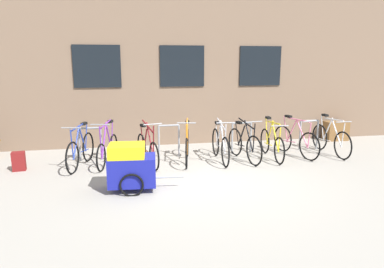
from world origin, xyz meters
TOP-DOWN VIEW (x-y plane):
  - ground_plane at (0.00, 0.00)m, footprint 42.00×42.00m
  - storefront_building at (0.00, 6.81)m, footprint 28.00×7.27m
  - bike_rack at (0.43, 1.90)m, footprint 6.58×0.05m
  - bicycle_maroon at (-1.17, 1.30)m, footprint 0.55×1.66m
  - bicycle_orange at (-0.18, 1.34)m, footprint 0.50×1.78m
  - bicycle_purple at (-2.12, 1.45)m, footprint 0.54×1.67m
  - bicycle_white at (3.77, 1.35)m, footprint 0.44×1.80m
  - bicycle_yellow at (2.04, 1.27)m, footprint 0.44×1.77m
  - bicycle_black at (1.27, 1.22)m, footprint 0.46×1.72m
  - bicycle_blue at (-2.74, 1.38)m, footprint 0.55×1.72m
  - bicycle_pink at (2.77, 1.39)m, footprint 0.57×1.73m
  - bicycle_silver at (0.66, 1.28)m, footprint 0.44×1.82m
  - bike_trailer at (-1.58, -0.41)m, footprint 1.47×0.73m
  - backpack at (-4.11, 1.31)m, footprint 0.31×0.24m
  - planter_box at (4.90, 2.85)m, footprint 0.70×0.44m

SIDE VIEW (x-z plane):
  - ground_plane at x=0.00m, z-range 0.00..0.00m
  - backpack at x=-4.11m, z-range 0.00..0.44m
  - planter_box at x=4.90m, z-range 0.00..0.60m
  - bicycle_maroon at x=-1.17m, z-range -0.17..0.93m
  - bicycle_purple at x=-2.12m, z-range -0.17..0.93m
  - bicycle_yellow at x=2.04m, z-range -0.14..0.90m
  - bicycle_black at x=1.27m, z-range -0.15..0.94m
  - bicycle_white at x=3.77m, z-range -0.13..0.93m
  - bicycle_pink at x=2.77m, z-range -0.13..0.93m
  - bicycle_silver at x=0.66m, z-range -0.14..0.94m
  - bicycle_orange at x=-0.18m, z-range -0.15..0.95m
  - bicycle_blue at x=-2.74m, z-range -0.13..0.93m
  - bike_trailer at x=-1.58m, z-range 0.01..0.94m
  - bike_rack at x=0.43m, z-range 0.09..0.94m
  - storefront_building at x=0.00m, z-range 0.00..6.85m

